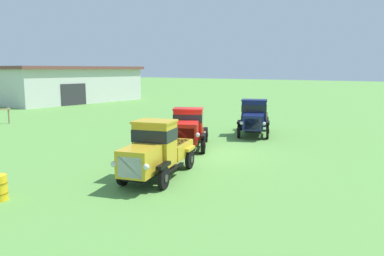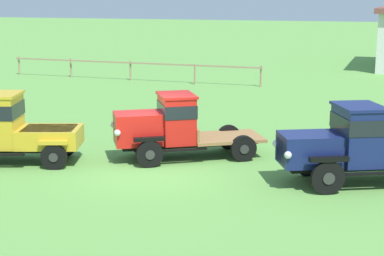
# 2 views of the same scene
# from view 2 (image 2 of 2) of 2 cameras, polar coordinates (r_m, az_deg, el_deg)

# --- Properties ---
(ground_plane) EXTENTS (240.00, 240.00, 0.00)m
(ground_plane) POSITION_cam_2_polar(r_m,az_deg,el_deg) (17.59, -4.10, -4.07)
(ground_plane) COLOR #5B9342
(paddock_fence) EXTENTS (16.70, 0.59, 1.22)m
(paddock_fence) POSITION_cam_2_polar(r_m,az_deg,el_deg) (36.79, -6.00, 6.01)
(paddock_fence) COLOR #997F60
(paddock_fence) RESTS_ON ground
(vintage_truck_foreground_near) EXTENTS (4.70, 2.86, 2.18)m
(vintage_truck_foreground_near) POSITION_cam_2_polar(r_m,az_deg,el_deg) (18.97, -17.72, -0.06)
(vintage_truck_foreground_near) COLOR black
(vintage_truck_foreground_near) RESTS_ON ground
(vintage_truck_second_in_line) EXTENTS (4.81, 3.82, 2.08)m
(vintage_truck_second_in_line) POSITION_cam_2_polar(r_m,az_deg,el_deg) (18.52, -2.03, 0.20)
(vintage_truck_second_in_line) COLOR black
(vintage_truck_second_in_line) RESTS_ON ground
(vintage_truck_midrow_center) EXTENTS (5.01, 3.51, 2.19)m
(vintage_truck_midrow_center) POSITION_cam_2_polar(r_m,az_deg,el_deg) (16.55, 15.04, -1.45)
(vintage_truck_midrow_center) COLOR black
(vintage_truck_midrow_center) RESTS_ON ground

